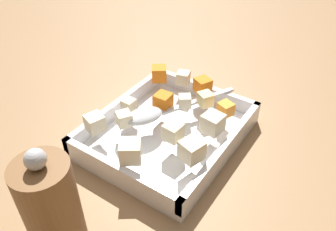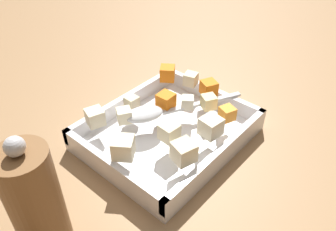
{
  "view_description": "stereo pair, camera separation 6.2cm",
  "coord_description": "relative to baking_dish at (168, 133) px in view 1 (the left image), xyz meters",
  "views": [
    {
      "loc": [
        0.39,
        0.28,
        0.44
      ],
      "look_at": [
        -0.02,
        0.01,
        0.06
      ],
      "focal_mm": 36.61,
      "sensor_mm": 36.0,
      "label": 1
    },
    {
      "loc": [
        0.35,
        0.33,
        0.44
      ],
      "look_at": [
        -0.02,
        0.01,
        0.06
      ],
      "focal_mm": 36.61,
      "sensor_mm": 36.0,
      "label": 2
    }
  ],
  "objects": [
    {
      "name": "ground_plane",
      "position": [
        0.02,
        -0.01,
        -0.01
      ],
      "size": [
        4.0,
        4.0,
        0.0
      ],
      "primitive_type": "plane",
      "color": "#936D47"
    },
    {
      "name": "baking_dish",
      "position": [
        0.0,
        0.0,
        0.0
      ],
      "size": [
        0.29,
        0.24,
        0.05
      ],
      "color": "silver",
      "rests_on": "ground_plane"
    },
    {
      "name": "carrot_chunk_back_center",
      "position": [
        -0.03,
        -0.03,
        0.05
      ],
      "size": [
        0.03,
        0.03,
        0.03
      ],
      "primitive_type": "cube",
      "rotation": [
        0.0,
        0.0,
        3.18
      ],
      "color": "orange",
      "rests_on": "baking_dish"
    },
    {
      "name": "carrot_chunk_near_right",
      "position": [
        -0.07,
        0.08,
        0.04
      ],
      "size": [
        0.03,
        0.03,
        0.02
      ],
      "primitive_type": "cube",
      "rotation": [
        0.0,
        0.0,
        1.22
      ],
      "color": "orange",
      "rests_on": "baking_dish"
    },
    {
      "name": "carrot_chunk_center",
      "position": [
        -0.1,
        -0.09,
        0.05
      ],
      "size": [
        0.04,
        0.04,
        0.03
      ],
      "primitive_type": "cube",
      "rotation": [
        0.0,
        0.0,
        2.2
      ],
      "color": "orange",
      "rests_on": "baking_dish"
    },
    {
      "name": "carrot_chunk_mid_left",
      "position": [
        -0.12,
        0.01,
        0.05
      ],
      "size": [
        0.04,
        0.04,
        0.03
      ],
      "primitive_type": "cube",
      "rotation": [
        0.0,
        0.0,
        1.13
      ],
      "color": "orange",
      "rests_on": "baking_dish"
    },
    {
      "name": "potato_chunk_corner_ne",
      "position": [
        0.12,
        0.01,
        0.05
      ],
      "size": [
        0.05,
        0.05,
        0.03
      ],
      "primitive_type": "cube",
      "rotation": [
        0.0,
        0.0,
        5.33
      ],
      "color": "beige",
      "rests_on": "baking_dish"
    },
    {
      "name": "potato_chunk_rim_edge",
      "position": [
        0.05,
        -0.06,
        0.04
      ],
      "size": [
        0.03,
        0.03,
        0.02
      ],
      "primitive_type": "cube",
      "rotation": [
        0.0,
        0.0,
        4.15
      ],
      "color": "beige",
      "rests_on": "baking_dish"
    },
    {
      "name": "potato_chunk_under_handle",
      "position": [
        0.06,
        0.08,
        0.05
      ],
      "size": [
        0.04,
        0.04,
        0.03
      ],
      "primitive_type": "cube",
      "rotation": [
        0.0,
        0.0,
        6.01
      ],
      "color": "beige",
      "rests_on": "baking_dish"
    },
    {
      "name": "potato_chunk_corner_sw",
      "position": [
        0.04,
        0.03,
        0.05
      ],
      "size": [
        0.03,
        0.03,
        0.03
      ],
      "primitive_type": "cube",
      "rotation": [
        0.0,
        0.0,
        1.49
      ],
      "color": "beige",
      "rests_on": "baking_dish"
    },
    {
      "name": "potato_chunk_near_spoon",
      "position": [
        0.09,
        -0.09,
        0.05
      ],
      "size": [
        0.04,
        0.04,
        0.03
      ],
      "primitive_type": "cube",
      "rotation": [
        0.0,
        0.0,
        1.24
      ],
      "color": "beige",
      "rests_on": "baking_dish"
    },
    {
      "name": "potato_chunk_front_center",
      "position": [
        -0.12,
        -0.04,
        0.04
      ],
      "size": [
        0.03,
        0.03,
        0.03
      ],
      "primitive_type": "cube",
      "rotation": [
        0.0,
        0.0,
        1.85
      ],
      "color": "beige",
      "rests_on": "baking_dish"
    },
    {
      "name": "potato_chunk_far_right",
      "position": [
        0.02,
        -0.08,
        0.04
      ],
      "size": [
        0.02,
        0.02,
        0.02
      ],
      "primitive_type": "cube",
      "rotation": [
        0.0,
        0.0,
        1.53
      ],
      "color": "beige",
      "rests_on": "baking_dish"
    },
    {
      "name": "potato_chunk_corner_se",
      "position": [
        -0.08,
        0.03,
        0.04
      ],
      "size": [
        0.03,
        0.03,
        0.03
      ],
      "primitive_type": "cube",
      "rotation": [
        0.0,
        0.0,
        1.04
      ],
      "color": "#E0CC89",
      "rests_on": "baking_dish"
    },
    {
      "name": "parsnip_chunk_heap_side",
      "position": [
        -0.02,
        0.08,
        0.05
      ],
      "size": [
        0.04,
        0.04,
        0.03
      ],
      "primitive_type": "cube",
      "rotation": [
        0.0,
        0.0,
        3.02
      ],
      "color": "beige",
      "rests_on": "baking_dish"
    },
    {
      "name": "parsnip_chunk_near_left",
      "position": [
        -0.05,
        0.0,
        0.04
      ],
      "size": [
        0.03,
        0.03,
        0.02
      ],
      "primitive_type": "cube",
      "rotation": [
        0.0,
        0.0,
        5.35
      ],
      "color": "beige",
      "rests_on": "baking_dish"
    },
    {
      "name": "serving_spoon",
      "position": [
        0.01,
        -0.03,
        0.04
      ],
      "size": [
        0.22,
        0.13,
        0.02
      ],
      "rotation": [
        0.0,
        0.0,
        2.68
      ],
      "color": "silver",
      "rests_on": "baking_dish"
    },
    {
      "name": "pepper_mill",
      "position": [
        0.27,
        0.02,
        0.07
      ],
      "size": [
        0.07,
        0.07,
        0.19
      ],
      "color": "brown",
      "rests_on": "ground_plane"
    }
  ]
}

